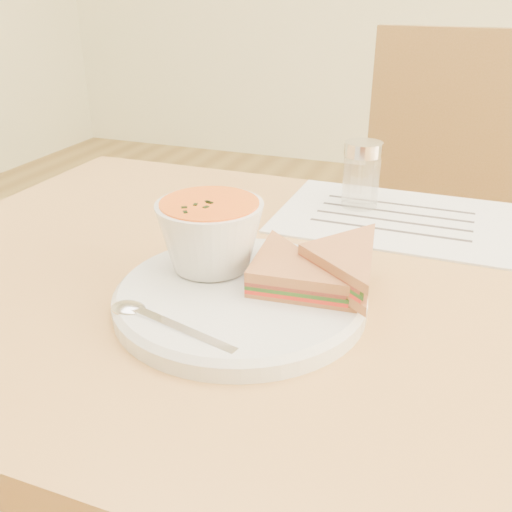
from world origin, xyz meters
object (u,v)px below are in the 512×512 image
at_px(plate, 240,299).
at_px(condiment_shaker, 361,176).
at_px(soup_bowl, 211,238).
at_px(chair_far, 438,278).
at_px(dining_table, 285,508).

bearing_deg(plate, condiment_shaker, 80.09).
height_order(plate, soup_bowl, soup_bowl).
distance_m(chair_far, soup_bowl, 0.75).
relative_size(dining_table, chair_far, 1.03).
xyz_separation_m(chair_far, soup_bowl, (-0.23, -0.64, 0.32)).
bearing_deg(chair_far, plate, 77.92).
bearing_deg(soup_bowl, chair_far, 70.41).
bearing_deg(soup_bowl, dining_table, 31.84).
height_order(dining_table, soup_bowl, soup_bowl).
bearing_deg(plate, chair_far, 75.01).
distance_m(chair_far, plate, 0.74).
relative_size(plate, soup_bowl, 2.27).
height_order(plate, condiment_shaker, condiment_shaker).
xyz_separation_m(plate, soup_bowl, (-0.05, 0.03, 0.05)).
distance_m(dining_table, soup_bowl, 0.44).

